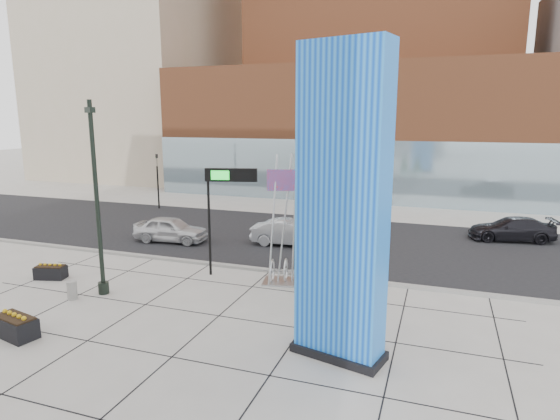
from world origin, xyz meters
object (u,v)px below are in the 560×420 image
(public_art_sculpture, at_px, (292,250))
(car_silver_mid, at_px, (290,233))
(blue_pylon, at_px, (342,213))
(overhead_street_sign, at_px, (225,185))
(lamp_post, at_px, (98,218))
(car_white_west, at_px, (171,229))
(concrete_bollard, at_px, (72,290))

(public_art_sculpture, xyz_separation_m, car_silver_mid, (-1.91, 5.50, -0.73))
(blue_pylon, distance_m, public_art_sculpture, 6.77)
(public_art_sculpture, height_order, overhead_street_sign, public_art_sculpture)
(lamp_post, bearing_deg, blue_pylon, -10.18)
(public_art_sculpture, relative_size, car_white_west, 1.32)
(public_art_sculpture, bearing_deg, car_silver_mid, 98.02)
(car_white_west, bearing_deg, car_silver_mid, -81.42)
(concrete_bollard, bearing_deg, lamp_post, 50.33)
(lamp_post, height_order, car_silver_mid, lamp_post)
(public_art_sculpture, distance_m, overhead_street_sign, 3.89)
(public_art_sculpture, bearing_deg, concrete_bollard, -159.74)
(blue_pylon, height_order, car_silver_mid, blue_pylon)
(car_white_west, height_order, car_silver_mid, car_white_west)
(car_silver_mid, bearing_deg, concrete_bollard, 146.27)
(overhead_street_sign, bearing_deg, car_silver_mid, 65.87)
(blue_pylon, height_order, public_art_sculpture, blue_pylon)
(blue_pylon, bearing_deg, overhead_street_sign, 153.61)
(public_art_sculpture, xyz_separation_m, car_white_west, (-8.32, 4.02, -0.72))
(public_art_sculpture, height_order, car_white_west, public_art_sculpture)
(car_white_west, bearing_deg, lamp_post, -171.58)
(public_art_sculpture, distance_m, car_silver_mid, 5.87)
(concrete_bollard, height_order, car_white_west, car_white_west)
(overhead_street_sign, bearing_deg, car_white_west, 127.83)
(blue_pylon, xyz_separation_m, car_white_west, (-11.43, 9.33, -3.52))
(public_art_sculpture, xyz_separation_m, overhead_street_sign, (-2.89, -0.20, 2.60))
(blue_pylon, height_order, car_white_west, blue_pylon)
(concrete_bollard, distance_m, overhead_street_sign, 7.14)
(blue_pylon, xyz_separation_m, public_art_sculpture, (-3.11, 5.32, -2.81))
(blue_pylon, bearing_deg, car_silver_mid, 128.96)
(lamp_post, height_order, car_white_west, lamp_post)
(blue_pylon, relative_size, car_silver_mid, 2.13)
(overhead_street_sign, distance_m, car_white_west, 7.64)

